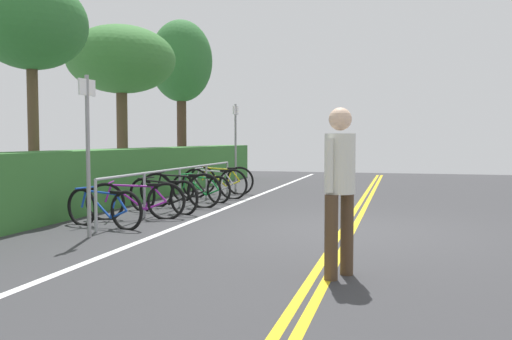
{
  "coord_description": "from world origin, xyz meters",
  "views": [
    {
      "loc": [
        -8.61,
        -0.8,
        1.45
      ],
      "look_at": [
        0.79,
        1.74,
        0.9
      ],
      "focal_mm": 37.58,
      "sensor_mm": 36.0,
      "label": 1
    }
  ],
  "objects": [
    {
      "name": "pedestrian",
      "position": [
        -3.0,
        -0.19,
        1.03
      ],
      "size": [
        0.45,
        0.32,
        1.78
      ],
      "color": "#4C3826",
      "rests_on": "ground_plane"
    },
    {
      "name": "sign_post_near",
      "position": [
        -1.65,
        3.65,
        1.43
      ],
      "size": [
        0.36,
        0.06,
        2.39
      ],
      "color": "gray",
      "rests_on": "ground_plane"
    },
    {
      "name": "tree_far_right",
      "position": [
        4.97,
        6.77,
        3.65
      ],
      "size": [
        3.01,
        3.01,
        4.62
      ],
      "color": "brown",
      "rests_on": "ground_plane"
    },
    {
      "name": "sign_post_far",
      "position": [
        6.26,
        3.83,
        1.48
      ],
      "size": [
        0.36,
        0.06,
        2.48
      ],
      "color": "gray",
      "rests_on": "ground_plane"
    },
    {
      "name": "bicycle_1",
      "position": [
        0.15,
        3.82,
        0.34
      ],
      "size": [
        0.7,
        1.71,
        0.72
      ],
      "color": "black",
      "rests_on": "ground_plane"
    },
    {
      "name": "tree_extra",
      "position": [
        9.2,
        6.76,
        4.17
      ],
      "size": [
        2.21,
        2.21,
        5.68
      ],
      "color": "#473323",
      "rests_on": "ground_plane"
    },
    {
      "name": "centre_line_yellow_inner",
      "position": [
        0.0,
        -0.08,
        0.0
      ],
      "size": [
        27.42,
        0.1,
        0.0
      ],
      "primitive_type": "cube",
      "color": "gold",
      "rests_on": "ground_plane"
    },
    {
      "name": "bike_lane_stripe_white",
      "position": [
        0.0,
        2.76,
        0.0
      ],
      "size": [
        27.42,
        0.12,
        0.0
      ],
      "primitive_type": "cube",
      "color": "white",
      "rests_on": "ground_plane"
    },
    {
      "name": "hedge_backdrop",
      "position": [
        3.56,
        5.43,
        0.62
      ],
      "size": [
        15.59,
        0.98,
        1.23
      ],
      "primitive_type": "cube",
      "color": "#387533",
      "rests_on": "ground_plane"
    },
    {
      "name": "bike_rack",
      "position": [
        2.06,
        3.79,
        0.64
      ],
      "size": [
        6.64,
        0.05,
        0.85
      ],
      "color": "#9EA0A5",
      "rests_on": "ground_plane"
    },
    {
      "name": "bicycle_3",
      "position": [
        2.0,
        3.75,
        0.37
      ],
      "size": [
        0.46,
        1.83,
        0.79
      ],
      "color": "black",
      "rests_on": "ground_plane"
    },
    {
      "name": "bicycle_5",
      "position": [
        3.87,
        3.65,
        0.37
      ],
      "size": [
        0.46,
        1.78,
        0.78
      ],
      "color": "black",
      "rests_on": "ground_plane"
    },
    {
      "name": "tree_mid",
      "position": [
        0.62,
        6.33,
        3.72
      ],
      "size": [
        2.21,
        2.21,
        4.66
      ],
      "color": "brown",
      "rests_on": "ground_plane"
    },
    {
      "name": "centre_line_yellow_outer",
      "position": [
        0.0,
        0.08,
        0.0
      ],
      "size": [
        27.42,
        0.1,
        0.0
      ],
      "primitive_type": "cube",
      "color": "gold",
      "rests_on": "ground_plane"
    },
    {
      "name": "bicycle_4",
      "position": [
        3.06,
        3.69,
        0.32
      ],
      "size": [
        0.54,
        1.63,
        0.68
      ],
      "color": "black",
      "rests_on": "ground_plane"
    },
    {
      "name": "ground_plane",
      "position": [
        0.0,
        0.0,
        -0.03
      ],
      "size": [
        30.47,
        12.25,
        0.05
      ],
      "primitive_type": "cube",
      "color": "#353538"
    },
    {
      "name": "bicycle_0",
      "position": [
        -0.78,
        3.92,
        0.32
      ],
      "size": [
        0.53,
        1.62,
        0.68
      ],
      "color": "black",
      "rests_on": "ground_plane"
    },
    {
      "name": "bicycle_2",
      "position": [
        1.11,
        3.74,
        0.34
      ],
      "size": [
        0.62,
        1.72,
        0.72
      ],
      "color": "black",
      "rests_on": "ground_plane"
    },
    {
      "name": "bicycle_6",
      "position": [
        4.9,
        3.82,
        0.37
      ],
      "size": [
        0.46,
        1.81,
        0.78
      ],
      "color": "black",
      "rests_on": "ground_plane"
    }
  ]
}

